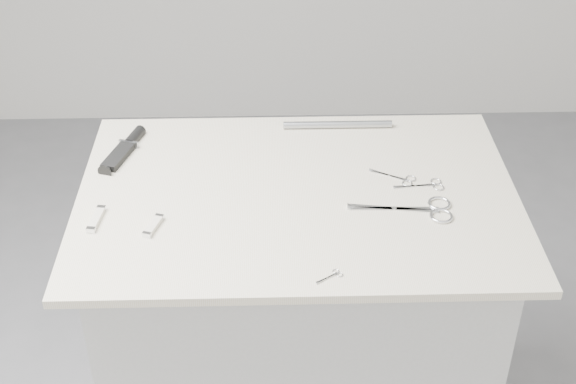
{
  "coord_description": "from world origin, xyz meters",
  "views": [
    {
      "loc": [
        -0.06,
        -1.5,
        1.96
      ],
      "look_at": [
        -0.02,
        0.0,
        0.92
      ],
      "focal_mm": 50.0,
      "sensor_mm": 36.0,
      "label": 1
    }
  ],
  "objects_px": {
    "embroidery_scissors_a": "(427,185)",
    "sheathed_knife": "(126,148)",
    "large_shears": "(424,209)",
    "metal_rail": "(338,125)",
    "plinth": "(296,341)",
    "pocket_knife_a": "(96,219)",
    "embroidery_scissors_b": "(400,178)",
    "tiny_scissors": "(332,276)",
    "pocket_knife_b": "(153,226)"
  },
  "relations": [
    {
      "from": "embroidery_scissors_b",
      "to": "metal_rail",
      "type": "distance_m",
      "value": 0.27
    },
    {
      "from": "tiny_scissors",
      "to": "sheathed_knife",
      "type": "xyz_separation_m",
      "value": [
        -0.47,
        0.49,
        0.01
      ]
    },
    {
      "from": "plinth",
      "to": "large_shears",
      "type": "bearing_deg",
      "value": -15.45
    },
    {
      "from": "large_shears",
      "to": "pocket_knife_b",
      "type": "xyz_separation_m",
      "value": [
        -0.59,
        -0.05,
        0.0
      ]
    },
    {
      "from": "embroidery_scissors_a",
      "to": "sheathed_knife",
      "type": "bearing_deg",
      "value": 161.16
    },
    {
      "from": "pocket_knife_b",
      "to": "metal_rail",
      "type": "distance_m",
      "value": 0.59
    },
    {
      "from": "sheathed_knife",
      "to": "pocket_knife_a",
      "type": "relative_size",
      "value": 2.09
    },
    {
      "from": "embroidery_scissors_b",
      "to": "pocket_knife_b",
      "type": "bearing_deg",
      "value": -133.24
    },
    {
      "from": "tiny_scissors",
      "to": "sheathed_knife",
      "type": "relative_size",
      "value": 0.3
    },
    {
      "from": "sheathed_knife",
      "to": "pocket_knife_a",
      "type": "xyz_separation_m",
      "value": [
        -0.02,
        -0.29,
        -0.0
      ]
    },
    {
      "from": "plinth",
      "to": "large_shears",
      "type": "distance_m",
      "value": 0.55
    },
    {
      "from": "pocket_knife_b",
      "to": "metal_rail",
      "type": "height_order",
      "value": "metal_rail"
    },
    {
      "from": "large_shears",
      "to": "pocket_knife_b",
      "type": "distance_m",
      "value": 0.59
    },
    {
      "from": "tiny_scissors",
      "to": "pocket_knife_a",
      "type": "relative_size",
      "value": 0.63
    },
    {
      "from": "sheathed_knife",
      "to": "pocket_knife_b",
      "type": "distance_m",
      "value": 0.34
    },
    {
      "from": "metal_rail",
      "to": "plinth",
      "type": "bearing_deg",
      "value": -111.31
    },
    {
      "from": "tiny_scissors",
      "to": "pocket_knife_b",
      "type": "distance_m",
      "value": 0.41
    },
    {
      "from": "tiny_scissors",
      "to": "metal_rail",
      "type": "distance_m",
      "value": 0.59
    },
    {
      "from": "plinth",
      "to": "pocket_knife_b",
      "type": "relative_size",
      "value": 11.82
    },
    {
      "from": "tiny_scissors",
      "to": "pocket_knife_b",
      "type": "xyz_separation_m",
      "value": [
        -0.37,
        0.17,
        0.0
      ]
    },
    {
      "from": "pocket_knife_a",
      "to": "pocket_knife_b",
      "type": "xyz_separation_m",
      "value": [
        0.13,
        -0.03,
        -0.0
      ]
    },
    {
      "from": "embroidery_scissors_b",
      "to": "pocket_knife_b",
      "type": "distance_m",
      "value": 0.58
    },
    {
      "from": "embroidery_scissors_a",
      "to": "pocket_knife_b",
      "type": "distance_m",
      "value": 0.63
    },
    {
      "from": "plinth",
      "to": "pocket_knife_b",
      "type": "distance_m",
      "value": 0.58
    },
    {
      "from": "plinth",
      "to": "embroidery_scissors_a",
      "type": "distance_m",
      "value": 0.56
    },
    {
      "from": "plinth",
      "to": "sheathed_knife",
      "type": "distance_m",
      "value": 0.66
    },
    {
      "from": "pocket_knife_a",
      "to": "embroidery_scissors_b",
      "type": "bearing_deg",
      "value": -70.85
    },
    {
      "from": "embroidery_scissors_b",
      "to": "pocket_knife_b",
      "type": "xyz_separation_m",
      "value": [
        -0.55,
        -0.17,
        0.0
      ]
    },
    {
      "from": "large_shears",
      "to": "sheathed_knife",
      "type": "bearing_deg",
      "value": 163.57
    },
    {
      "from": "tiny_scissors",
      "to": "large_shears",
      "type": "bearing_deg",
      "value": 10.86
    },
    {
      "from": "tiny_scissors",
      "to": "sheathed_knife",
      "type": "distance_m",
      "value": 0.68
    },
    {
      "from": "large_shears",
      "to": "tiny_scissors",
      "type": "bearing_deg",
      "value": -130.31
    },
    {
      "from": "large_shears",
      "to": "metal_rail",
      "type": "bearing_deg",
      "value": 118.83
    },
    {
      "from": "large_shears",
      "to": "pocket_knife_a",
      "type": "height_order",
      "value": "pocket_knife_a"
    },
    {
      "from": "pocket_knife_a",
      "to": "plinth",
      "type": "bearing_deg",
      "value": -70.62
    },
    {
      "from": "sheathed_knife",
      "to": "pocket_knife_a",
      "type": "distance_m",
      "value": 0.29
    },
    {
      "from": "embroidery_scissors_a",
      "to": "pocket_knife_a",
      "type": "height_order",
      "value": "pocket_knife_a"
    },
    {
      "from": "sheathed_knife",
      "to": "pocket_knife_b",
      "type": "xyz_separation_m",
      "value": [
        0.1,
        -0.32,
        -0.0
      ]
    },
    {
      "from": "plinth",
      "to": "pocket_knife_a",
      "type": "relative_size",
      "value": 9.95
    },
    {
      "from": "large_shears",
      "to": "tiny_scissors",
      "type": "height_order",
      "value": "large_shears"
    },
    {
      "from": "pocket_knife_a",
      "to": "large_shears",
      "type": "bearing_deg",
      "value": -81.33
    },
    {
      "from": "plinth",
      "to": "embroidery_scissors_a",
      "type": "bearing_deg",
      "value": 3.81
    },
    {
      "from": "tiny_scissors",
      "to": "plinth",
      "type": "bearing_deg",
      "value": 67.32
    },
    {
      "from": "tiny_scissors",
      "to": "metal_rail",
      "type": "bearing_deg",
      "value": 50.7
    },
    {
      "from": "plinth",
      "to": "embroidery_scissors_b",
      "type": "relative_size",
      "value": 8.43
    },
    {
      "from": "tiny_scissors",
      "to": "sheathed_knife",
      "type": "height_order",
      "value": "sheathed_knife"
    },
    {
      "from": "large_shears",
      "to": "tiny_scissors",
      "type": "xyz_separation_m",
      "value": [
        -0.22,
        -0.22,
        -0.0
      ]
    },
    {
      "from": "embroidery_scissors_a",
      "to": "plinth",
      "type": "bearing_deg",
      "value": 178.77
    },
    {
      "from": "large_shears",
      "to": "embroidery_scissors_a",
      "type": "bearing_deg",
      "value": 80.54
    },
    {
      "from": "plinth",
      "to": "embroidery_scissors_a",
      "type": "xyz_separation_m",
      "value": [
        0.3,
        0.02,
        0.47
      ]
    }
  ]
}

